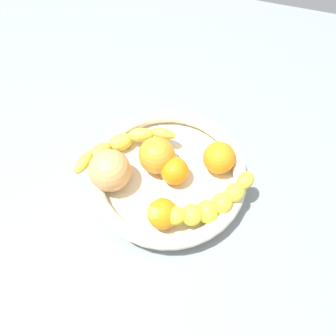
{
  "coord_description": "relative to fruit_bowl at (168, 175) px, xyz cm",
  "views": [
    {
      "loc": [
        -29.28,
        -8.47,
        60.87
      ],
      "look_at": [
        0.0,
        0.0,
        8.14
      ],
      "focal_mm": 36.8,
      "sensor_mm": 36.0,
      "label": 1
    }
  ],
  "objects": [
    {
      "name": "kitchen_counter",
      "position": [
        0.0,
        0.0,
        -3.9
      ],
      "size": [
        120.0,
        120.0,
        3.0
      ],
      "primitive_type": "cube",
      "color": "gray",
      "rests_on": "ground"
    },
    {
      "name": "banana_draped_right",
      "position": [
        2.88,
        9.84,
        2.31
      ],
      "size": [
        13.93,
        15.71,
        4.67
      ],
      "color": "yellow",
      "rests_on": "fruit_bowl"
    },
    {
      "name": "orange_mid_right",
      "position": [
        1.78,
        2.61,
        3.1
      ],
      "size": [
        6.71,
        6.71,
        6.71
      ],
      "primitive_type": "sphere",
      "color": "orange",
      "rests_on": "fruit_bowl"
    },
    {
      "name": "fruit_bowl",
      "position": [
        0.0,
        0.0,
        0.0
      ],
      "size": [
        28.64,
        28.64,
        4.65
      ],
      "color": "beige",
      "rests_on": "kitchen_counter"
    },
    {
      "name": "orange_rear",
      "position": [
        -8.45,
        -1.52,
        2.39
      ],
      "size": [
        5.28,
        5.28,
        5.28
      ],
      "primitive_type": "sphere",
      "color": "orange",
      "rests_on": "fruit_bowl"
    },
    {
      "name": "orange_mid_left",
      "position": [
        -0.49,
        -1.22,
        2.29
      ],
      "size": [
        5.1,
        5.1,
        5.1
      ],
      "primitive_type": "sphere",
      "color": "orange",
      "rests_on": "fruit_bowl"
    },
    {
      "name": "orange_front",
      "position": [
        4.64,
        -8.26,
        2.7
      ],
      "size": [
        5.91,
        5.91,
        5.91
      ],
      "primitive_type": "sphere",
      "color": "orange",
      "rests_on": "fruit_bowl"
    },
    {
      "name": "peach_blush",
      "position": [
        -3.72,
        9.45,
        3.49
      ],
      "size": [
        7.5,
        7.5,
        7.5
      ],
      "primitive_type": "sphere",
      "color": "#E8A961",
      "rests_on": "fruit_bowl"
    },
    {
      "name": "banana_draped_left",
      "position": [
        -5.23,
        -8.06,
        2.63
      ],
      "size": [
        13.72,
        16.6,
        5.16
      ],
      "color": "yellow",
      "rests_on": "fruit_bowl"
    }
  ]
}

